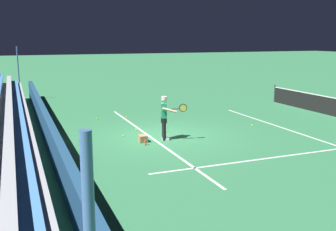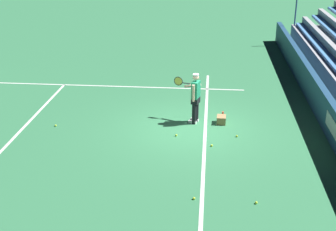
{
  "view_description": "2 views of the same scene",
  "coord_description": "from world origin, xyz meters",
  "px_view_note": "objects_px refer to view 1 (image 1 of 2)",
  "views": [
    {
      "loc": [
        14.53,
        -5.53,
        3.96
      ],
      "look_at": [
        1.26,
        -0.25,
        1.11
      ],
      "focal_mm": 42.0,
      "sensor_mm": 36.0,
      "label": 1
    },
    {
      "loc": [
        -14.1,
        -0.58,
        6.18
      ],
      "look_at": [
        -0.51,
        0.68,
        0.65
      ],
      "focal_mm": 50.0,
      "sensor_mm": 36.0,
      "label": 2
    }
  ],
  "objects_px": {
    "tennis_ball_stray_back": "(252,125)",
    "water_bottle": "(145,142)",
    "tennis_ball_far_left": "(123,136)",
    "ball_box_cardboard": "(143,139)",
    "tennis_ball_far_right": "(97,119)",
    "tennis_ball_on_baseline": "(126,116)",
    "tennis_player": "(165,117)",
    "tennis_ball_by_box": "(136,130)",
    "tennis_ball_midcourt": "(166,131)"
  },
  "relations": [
    {
      "from": "tennis_ball_on_baseline",
      "to": "tennis_player",
      "type": "bearing_deg",
      "value": 2.21
    },
    {
      "from": "tennis_ball_by_box",
      "to": "tennis_ball_far_right",
      "type": "xyz_separation_m",
      "value": [
        -3.07,
        -1.09,
        0.0
      ]
    },
    {
      "from": "tennis_ball_far_right",
      "to": "tennis_ball_on_baseline",
      "type": "bearing_deg",
      "value": 87.96
    },
    {
      "from": "ball_box_cardboard",
      "to": "tennis_ball_far_right",
      "type": "relative_size",
      "value": 6.06
    },
    {
      "from": "ball_box_cardboard",
      "to": "tennis_ball_by_box",
      "type": "distance_m",
      "value": 1.87
    },
    {
      "from": "tennis_ball_stray_back",
      "to": "tennis_ball_by_box",
      "type": "bearing_deg",
      "value": -101.5
    },
    {
      "from": "tennis_ball_by_box",
      "to": "tennis_ball_far_right",
      "type": "relative_size",
      "value": 1.0
    },
    {
      "from": "tennis_ball_stray_back",
      "to": "tennis_ball_far_left",
      "type": "bearing_deg",
      "value": -92.79
    },
    {
      "from": "tennis_player",
      "to": "water_bottle",
      "type": "relative_size",
      "value": 7.8
    },
    {
      "from": "ball_box_cardboard",
      "to": "tennis_ball_far_left",
      "type": "bearing_deg",
      "value": -155.99
    },
    {
      "from": "tennis_ball_on_baseline",
      "to": "water_bottle",
      "type": "height_order",
      "value": "water_bottle"
    },
    {
      "from": "tennis_player",
      "to": "tennis_ball_stray_back",
      "type": "bearing_deg",
      "value": 99.76
    },
    {
      "from": "tennis_player",
      "to": "tennis_ball_midcourt",
      "type": "xyz_separation_m",
      "value": [
        -1.19,
        0.53,
        -0.86
      ]
    },
    {
      "from": "tennis_ball_on_baseline",
      "to": "tennis_ball_far_left",
      "type": "xyz_separation_m",
      "value": [
        3.78,
        -1.2,
        0.0
      ]
    },
    {
      "from": "tennis_ball_by_box",
      "to": "water_bottle",
      "type": "bearing_deg",
      "value": -8.86
    },
    {
      "from": "tennis_ball_far_left",
      "to": "tennis_ball_midcourt",
      "type": "height_order",
      "value": "same"
    },
    {
      "from": "tennis_ball_stray_back",
      "to": "tennis_ball_on_baseline",
      "type": "relative_size",
      "value": 1.0
    },
    {
      "from": "tennis_ball_on_baseline",
      "to": "tennis_ball_far_left",
      "type": "distance_m",
      "value": 3.96
    },
    {
      "from": "ball_box_cardboard",
      "to": "tennis_ball_far_right",
      "type": "bearing_deg",
      "value": -171.0
    },
    {
      "from": "tennis_player",
      "to": "tennis_ball_far_left",
      "type": "height_order",
      "value": "tennis_player"
    },
    {
      "from": "water_bottle",
      "to": "tennis_ball_on_baseline",
      "type": "bearing_deg",
      "value": 171.75
    },
    {
      "from": "ball_box_cardboard",
      "to": "tennis_ball_far_right",
      "type": "distance_m",
      "value": 4.97
    },
    {
      "from": "tennis_player",
      "to": "water_bottle",
      "type": "distance_m",
      "value": 1.34
    },
    {
      "from": "tennis_ball_far_right",
      "to": "tennis_ball_midcourt",
      "type": "xyz_separation_m",
      "value": [
        3.71,
        2.21,
        0.0
      ]
    },
    {
      "from": "tennis_ball_far_left",
      "to": "water_bottle",
      "type": "height_order",
      "value": "water_bottle"
    },
    {
      "from": "tennis_ball_midcourt",
      "to": "water_bottle",
      "type": "relative_size",
      "value": 0.3
    },
    {
      "from": "tennis_ball_on_baseline",
      "to": "water_bottle",
      "type": "relative_size",
      "value": 0.3
    },
    {
      "from": "tennis_ball_far_right",
      "to": "tennis_ball_stray_back",
      "type": "bearing_deg",
      "value": 56.7
    },
    {
      "from": "tennis_ball_by_box",
      "to": "tennis_ball_on_baseline",
      "type": "distance_m",
      "value": 3.04
    },
    {
      "from": "tennis_player",
      "to": "tennis_ball_by_box",
      "type": "height_order",
      "value": "tennis_player"
    },
    {
      "from": "ball_box_cardboard",
      "to": "water_bottle",
      "type": "xyz_separation_m",
      "value": [
        0.5,
        -0.06,
        -0.02
      ]
    },
    {
      "from": "ball_box_cardboard",
      "to": "tennis_player",
      "type": "bearing_deg",
      "value": 89.85
    },
    {
      "from": "tennis_player",
      "to": "tennis_ball_stray_back",
      "type": "xyz_separation_m",
      "value": [
        -0.79,
        4.59,
        -0.86
      ]
    },
    {
      "from": "tennis_player",
      "to": "ball_box_cardboard",
      "type": "height_order",
      "value": "tennis_player"
    },
    {
      "from": "tennis_ball_far_right",
      "to": "tennis_ball_far_left",
      "type": "distance_m",
      "value": 3.84
    },
    {
      "from": "tennis_player",
      "to": "tennis_ball_far_left",
      "type": "bearing_deg",
      "value": -127.9
    },
    {
      "from": "tennis_ball_stray_back",
      "to": "water_bottle",
      "type": "height_order",
      "value": "water_bottle"
    },
    {
      "from": "ball_box_cardboard",
      "to": "tennis_ball_midcourt",
      "type": "distance_m",
      "value": 1.87
    },
    {
      "from": "water_bottle",
      "to": "ball_box_cardboard",
      "type": "bearing_deg",
      "value": 173.55
    },
    {
      "from": "water_bottle",
      "to": "tennis_player",
      "type": "bearing_deg",
      "value": 117.39
    },
    {
      "from": "tennis_ball_by_box",
      "to": "tennis_ball_on_baseline",
      "type": "bearing_deg",
      "value": 172.22
    },
    {
      "from": "tennis_ball_midcourt",
      "to": "tennis_ball_on_baseline",
      "type": "bearing_deg",
      "value": -168.97
    },
    {
      "from": "tennis_player",
      "to": "tennis_ball_on_baseline",
      "type": "distance_m",
      "value": 4.94
    },
    {
      "from": "tennis_ball_far_right",
      "to": "tennis_ball_far_left",
      "type": "bearing_deg",
      "value": 4.44
    },
    {
      "from": "tennis_ball_far_right",
      "to": "tennis_ball_on_baseline",
      "type": "xyz_separation_m",
      "value": [
        0.05,
        1.5,
        0.0
      ]
    },
    {
      "from": "ball_box_cardboard",
      "to": "tennis_ball_on_baseline",
      "type": "bearing_deg",
      "value": 171.56
    },
    {
      "from": "ball_box_cardboard",
      "to": "water_bottle",
      "type": "distance_m",
      "value": 0.51
    },
    {
      "from": "ball_box_cardboard",
      "to": "tennis_ball_midcourt",
      "type": "bearing_deg",
      "value": 129.75
    },
    {
      "from": "tennis_ball_midcourt",
      "to": "tennis_ball_by_box",
      "type": "bearing_deg",
      "value": -119.97
    },
    {
      "from": "ball_box_cardboard",
      "to": "tennis_ball_stray_back",
      "type": "xyz_separation_m",
      "value": [
        -0.79,
        5.49,
        -0.1
      ]
    }
  ]
}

